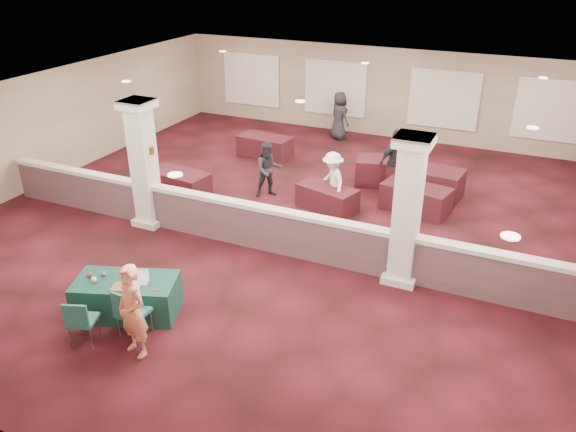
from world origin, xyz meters
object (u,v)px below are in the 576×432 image
at_px(far_table_back_center, 388,172).
at_px(conf_chair_side, 80,319).
at_px(far_table_front_right, 416,199).
at_px(attendee_c, 395,161).
at_px(far_table_front_center, 327,198).
at_px(attendee_a, 269,170).
at_px(far_table_front_left, 179,184).
at_px(attendee_d, 339,116).
at_px(far_table_back_right, 425,181).
at_px(woman, 132,311).
at_px(conf_chair_main, 129,310).
at_px(near_table, 127,297).
at_px(attendee_b, 332,180).
at_px(far_table_back_left, 265,147).

bearing_deg(far_table_back_center, conf_chair_side, -107.32).
xyz_separation_m(far_table_front_right, attendee_c, (-0.88, 1.01, 0.58)).
xyz_separation_m(far_table_front_center, attendee_a, (-1.82, 0.15, 0.47)).
height_order(far_table_front_left, attendee_c, attendee_c).
bearing_deg(attendee_d, attendee_a, 124.33).
distance_m(conf_chair_side, attendee_c, 9.56).
bearing_deg(attendee_d, far_table_front_right, 163.26).
bearing_deg(far_table_back_right, woman, -109.15).
bearing_deg(conf_chair_main, attendee_a, 96.17).
distance_m(near_table, woman, 1.35).
distance_m(far_table_front_left, far_table_front_right, 6.55).
height_order(conf_chair_main, attendee_a, attendee_a).
distance_m(far_table_front_right, attendee_b, 2.27).
distance_m(far_table_front_left, attendee_b, 4.35).
height_order(conf_chair_side, attendee_d, attendee_d).
xyz_separation_m(conf_chair_side, far_table_back_right, (4.12, 9.15, -0.14)).
relative_size(conf_chair_side, far_table_front_left, 0.54).
relative_size(conf_chair_main, attendee_b, 0.64).
xyz_separation_m(near_table, far_table_front_right, (4.00, 6.87, -0.01)).
relative_size(conf_chair_main, conf_chair_side, 1.08).
bearing_deg(attendee_b, far_table_front_right, 63.66).
height_order(far_table_back_right, attendee_c, attendee_c).
bearing_deg(far_table_front_right, far_table_front_left, -164.76).
height_order(conf_chair_main, far_table_back_left, conf_chair_main).
distance_m(attendee_b, attendee_c, 2.11).
height_order(far_table_front_left, attendee_b, attendee_b).
height_order(conf_chair_side, far_table_back_right, conf_chair_side).
relative_size(far_table_front_left, far_table_front_right, 0.97).
distance_m(near_table, attendee_a, 6.18).
bearing_deg(attendee_c, far_table_front_right, -106.60).
distance_m(far_table_front_right, far_table_back_center, 1.92).
bearing_deg(attendee_a, far_table_back_center, -0.19).
xyz_separation_m(attendee_a, attendee_d, (0.05, 5.69, 0.07)).
distance_m(woman, attendee_c, 9.05).
relative_size(far_table_back_left, far_table_back_center, 0.91).
relative_size(conf_chair_side, woman, 0.53).
relative_size(far_table_front_left, far_table_back_center, 0.90).
bearing_deg(far_table_front_left, attendee_b, 13.83).
bearing_deg(attendee_a, attendee_d, 51.02).
height_order(conf_chair_main, far_table_back_center, conf_chair_main).
xyz_separation_m(conf_chair_side, woman, (1.02, 0.21, 0.32)).
xyz_separation_m(woman, far_table_back_right, (3.10, 8.93, -0.46)).
bearing_deg(woman, far_table_back_center, 92.54).
bearing_deg(far_table_front_left, far_table_back_center, 32.21).
bearing_deg(far_table_front_left, conf_chair_side, -70.61).
distance_m(conf_chair_side, attendee_b, 7.56).
relative_size(woman, far_table_back_left, 1.00).
bearing_deg(attendee_c, far_table_back_center, 61.34).
xyz_separation_m(woman, attendee_d, (-0.85, 12.73, -0.01)).
xyz_separation_m(near_table, far_table_front_left, (-2.32, 5.15, -0.02)).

